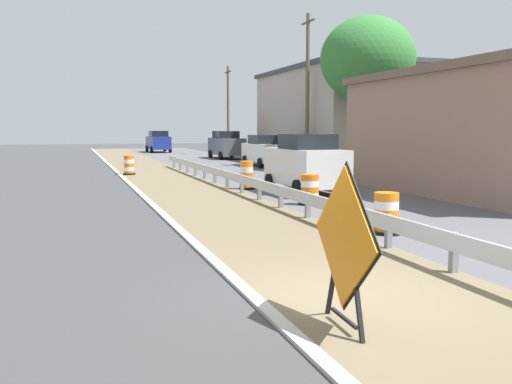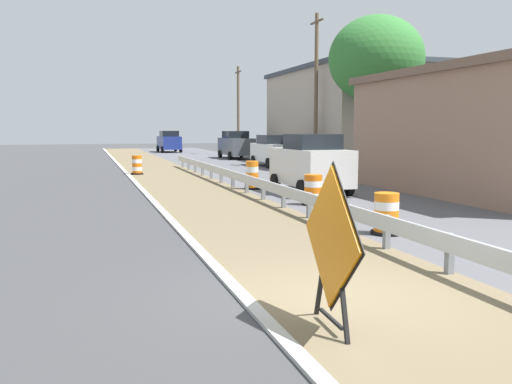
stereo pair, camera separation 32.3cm
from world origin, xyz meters
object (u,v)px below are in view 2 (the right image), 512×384
at_px(utility_pole_mid, 316,89).
at_px(car_lead_near_lane, 311,164).
at_px(traffic_barrel_close, 313,191).
at_px(warning_sign_diamond, 331,242).
at_px(car_mid_far_lane, 275,151).
at_px(car_lead_far_lane, 169,142).
at_px(traffic_barrel_far, 137,166).
at_px(utility_pole_far, 238,109).
at_px(traffic_barrel_nearest, 386,216).
at_px(car_trailing_near_lane, 236,145).
at_px(traffic_barrel_mid, 252,176).

bearing_deg(utility_pole_mid, car_lead_near_lane, -114.34).
bearing_deg(car_lead_near_lane, traffic_barrel_close, 157.30).
xyz_separation_m(warning_sign_diamond, car_mid_far_lane, (8.77, 27.02, -0.07)).
distance_m(car_lead_far_lane, car_mid_far_lane, 22.93).
height_order(car_lead_far_lane, car_mid_far_lane, car_lead_far_lane).
bearing_deg(traffic_barrel_far, warning_sign_diamond, -89.53).
xyz_separation_m(traffic_barrel_far, car_lead_near_lane, (5.53, -10.27, 0.65)).
bearing_deg(utility_pole_far, traffic_barrel_far, -119.57).
distance_m(warning_sign_diamond, car_mid_far_lane, 28.40).
xyz_separation_m(traffic_barrel_far, car_lead_far_lane, (5.59, 26.28, 0.62)).
height_order(warning_sign_diamond, utility_pole_mid, utility_pole_mid).
height_order(car_lead_near_lane, utility_pole_mid, utility_pole_mid).
xyz_separation_m(car_lead_near_lane, utility_pole_mid, (5.67, 12.52, 3.76)).
distance_m(traffic_barrel_close, car_mid_far_lane, 17.64).
bearing_deg(traffic_barrel_nearest, warning_sign_diamond, -126.84).
xyz_separation_m(warning_sign_diamond, traffic_barrel_far, (-0.19, 23.42, -0.62)).
relative_size(car_trailing_near_lane, utility_pole_mid, 0.50).
height_order(car_lead_far_lane, utility_pole_far, utility_pole_far).
distance_m(traffic_barrel_close, car_lead_near_lane, 3.44).
bearing_deg(car_mid_far_lane, car_lead_near_lane, -13.97).
bearing_deg(car_lead_near_lane, traffic_barrel_mid, 43.58).
bearing_deg(traffic_barrel_close, traffic_barrel_far, 107.76).
relative_size(car_lead_far_lane, car_mid_far_lane, 0.92).
height_order(car_trailing_near_lane, car_lead_far_lane, car_trailing_near_lane).
relative_size(traffic_barrel_close, car_lead_far_lane, 0.23).
relative_size(traffic_barrel_far, car_lead_near_lane, 0.25).
relative_size(warning_sign_diamond, utility_pole_mid, 0.22).
height_order(traffic_barrel_close, traffic_barrel_mid, traffic_barrel_mid).
bearing_deg(warning_sign_diamond, car_mid_far_lane, -104.34).
height_order(traffic_barrel_mid, car_trailing_near_lane, car_trailing_near_lane).
height_order(traffic_barrel_nearest, car_mid_far_lane, car_mid_far_lane).
relative_size(warning_sign_diamond, traffic_barrel_nearest, 2.14).
xyz_separation_m(warning_sign_diamond, traffic_barrel_mid, (3.57, 14.94, -0.56)).
distance_m(car_trailing_near_lane, car_mid_far_lane, 9.43).
bearing_deg(car_trailing_near_lane, car_mid_far_lane, -0.71).
xyz_separation_m(warning_sign_diamond, traffic_barrel_close, (4.10, 10.01, -0.64)).
distance_m(car_lead_near_lane, car_lead_far_lane, 36.55).
distance_m(traffic_barrel_close, traffic_barrel_far, 14.07).
relative_size(car_lead_far_lane, utility_pole_mid, 0.45).
relative_size(warning_sign_diamond, car_trailing_near_lane, 0.44).
height_order(traffic_barrel_mid, traffic_barrel_far, traffic_barrel_mid).
distance_m(traffic_barrel_nearest, car_mid_far_lane, 22.52).
bearing_deg(warning_sign_diamond, car_trailing_near_lane, -99.92).
distance_m(car_trailing_near_lane, car_lead_far_lane, 13.68).
xyz_separation_m(traffic_barrel_nearest, traffic_barrel_close, (0.31, 4.96, 0.01)).
bearing_deg(traffic_barrel_far, car_mid_far_lane, 21.87).
xyz_separation_m(car_trailing_near_lane, utility_pole_far, (1.95, 6.26, 3.06)).
height_order(traffic_barrel_nearest, utility_pole_far, utility_pole_far).
height_order(traffic_barrel_close, car_trailing_near_lane, car_trailing_near_lane).
bearing_deg(traffic_barrel_mid, warning_sign_diamond, -103.45).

